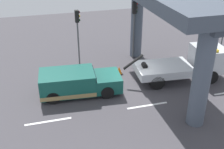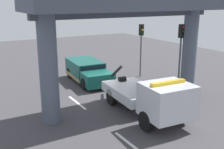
# 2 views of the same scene
# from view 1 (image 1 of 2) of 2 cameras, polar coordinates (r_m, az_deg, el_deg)

# --- Properties ---
(ground_plane) EXTENTS (60.00, 40.00, 0.10)m
(ground_plane) POSITION_cam_1_polar(r_m,az_deg,el_deg) (19.63, 4.33, -2.30)
(ground_plane) COLOR #423F44
(lane_stripe_west) EXTENTS (2.60, 0.16, 0.01)m
(lane_stripe_west) POSITION_cam_1_polar(r_m,az_deg,el_deg) (16.49, -12.77, -9.24)
(lane_stripe_west) COLOR silver
(lane_stripe_west) RESTS_ON ground
(lane_stripe_mid) EXTENTS (2.60, 0.16, 0.01)m
(lane_stripe_mid) POSITION_cam_1_polar(r_m,az_deg,el_deg) (17.55, 7.18, -6.23)
(lane_stripe_mid) COLOR silver
(lane_stripe_mid) RESTS_ON ground
(tow_truck_white) EXTENTS (7.33, 2.85, 2.46)m
(tow_truck_white) POSITION_cam_1_polar(r_m,az_deg,el_deg) (20.67, 15.38, 2.24)
(tow_truck_white) COLOR silver
(tow_truck_white) RESTS_ON ground
(towed_van_green) EXTENTS (5.35, 2.57, 1.58)m
(towed_van_green) POSITION_cam_1_polar(r_m,az_deg,el_deg) (18.40, -7.21, -1.68)
(towed_van_green) COLOR #145147
(towed_van_green) RESTS_ON ground
(overpass_structure) EXTENTS (3.60, 11.77, 6.40)m
(overpass_structure) POSITION_cam_1_polar(r_m,az_deg,el_deg) (18.35, 10.69, 13.08)
(overpass_structure) COLOR #4C5666
(overpass_structure) RESTS_ON ground
(traffic_light_near) EXTENTS (0.39, 0.32, 4.34)m
(traffic_light_near) POSITION_cam_1_polar(r_m,az_deg,el_deg) (21.62, -6.96, 9.75)
(traffic_light_near) COLOR #515456
(traffic_light_near) RESTS_ON ground
(traffic_light_far) EXTENTS (0.39, 0.32, 4.67)m
(traffic_light_far) POSITION_cam_1_polar(r_m,az_deg,el_deg) (22.63, 4.53, 11.26)
(traffic_light_far) COLOR #515456
(traffic_light_far) RESTS_ON ground
(traffic_cone_orange) EXTENTS (0.50, 0.50, 0.60)m
(traffic_cone_orange) POSITION_cam_1_polar(r_m,az_deg,el_deg) (20.93, 1.46, 0.80)
(traffic_cone_orange) COLOR orange
(traffic_cone_orange) RESTS_ON ground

